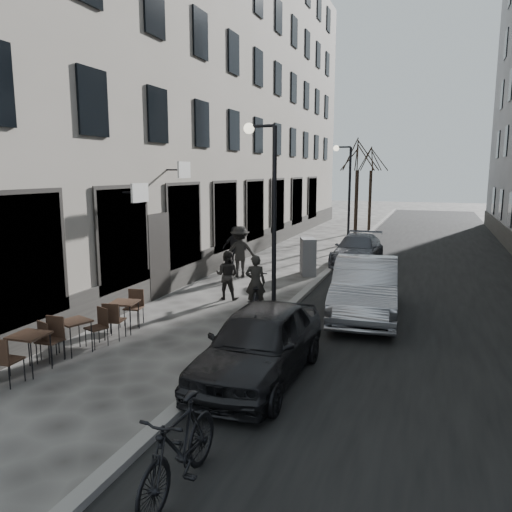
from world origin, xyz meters
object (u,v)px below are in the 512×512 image
Objects in this scene: streetlamp_near at (268,198)px; pedestrian_far at (234,249)px; bistro_set_a at (30,349)px; pedestrian_near at (227,275)px; car_near at (259,343)px; tree_far at (371,159)px; bistro_set_c at (125,313)px; utility_cabinet at (308,256)px; car_mid at (365,288)px; moped at (179,448)px; tree_near at (358,156)px; pedestrian_mid at (240,252)px; car_far at (358,250)px; streetlamp_far at (346,186)px; bicycle at (255,293)px; bistro_set_b at (75,333)px.

streetlamp_near is 6.66m from pedestrian_far.
bistro_set_a is 1.05× the size of pedestrian_near.
bistro_set_a is 4.45m from car_near.
tree_far is 3.64× the size of bistro_set_a.
utility_cabinet is (2.55, 8.14, 0.24)m from bistro_set_c.
car_mid reaches higher than moped.
pedestrian_mid is (-2.62, -10.57, -3.72)m from tree_near.
pedestrian_far is 0.40× the size of car_far.
tree_far reaches higher than car_far.
streetlamp_far is at bearing -90.46° from tree_far.
car_near is at bearing 93.48° from bicycle.
bistro_set_a is at bearing 48.32° from bicycle.
bicycle is (2.33, 2.91, 0.02)m from bistro_set_c.
tree_far reaches higher than bicycle.
car_far is (1.17, -3.61, -2.54)m from streetlamp_far.
bistro_set_a is 8.27m from car_mid.
utility_cabinet is 0.80× the size of pedestrian_far.
tree_far is at bearing 91.78° from car_mid.
car_near is (1.68, -4.45, 0.22)m from bicycle.
utility_cabinet is at bearing 7.85° from pedestrian_far.
streetlamp_far reaches higher than moped.
tree_near is at bearing -109.52° from bicycle.
streetlamp_near is 8.85m from car_far.
pedestrian_mid is at bearing -80.10° from bicycle.
utility_cabinet is 3.09m from car_far.
car_far is 2.26× the size of moped.
tree_far is 16.39m from pedestrian_far.
streetlamp_far is 3.68× the size of utility_cabinet.
car_mid reaches higher than car_near.
utility_cabinet is at bearing -116.76° from car_far.
bicycle is 1.49m from pedestrian_near.
pedestrian_far is (-0.16, 9.45, 0.43)m from bistro_set_b.
utility_cabinet is at bearing -92.21° from tree_near.
tree_far is 3.70× the size of bistro_set_c.
car_near is at bearing 13.24° from bistro_set_a.
streetlamp_far is 9.12m from tree_far.
pedestrian_near is (-1.79, -19.73, -3.92)m from tree_far.
tree_near is at bearing 73.69° from pedestrian_far.
bicycle is 0.45× the size of car_near.
streetlamp_near is at bearing 94.21° from pedestrian_mid.
car_mid is (2.76, -4.79, 0.08)m from utility_cabinet.
tree_near is 20.91m from bistro_set_a.
bistro_set_c is at bearing 34.12° from bicycle.
car_far is at bearing -119.17° from bicycle.
streetlamp_far is 19.72m from moped.
streetlamp_near is 3.22m from pedestrian_near.
streetlamp_near is at bearing -90.28° from tree_near.
pedestrian_near is at bearing -110.68° from car_far.
bistro_set_a is at bearing -105.16° from bistro_set_c.
moped is (1.66, -13.17, -0.12)m from utility_cabinet.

